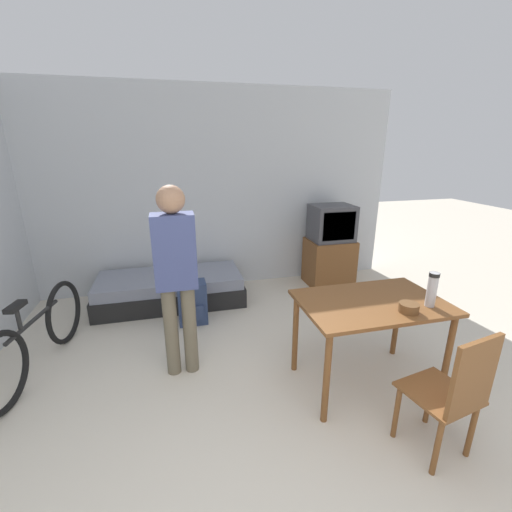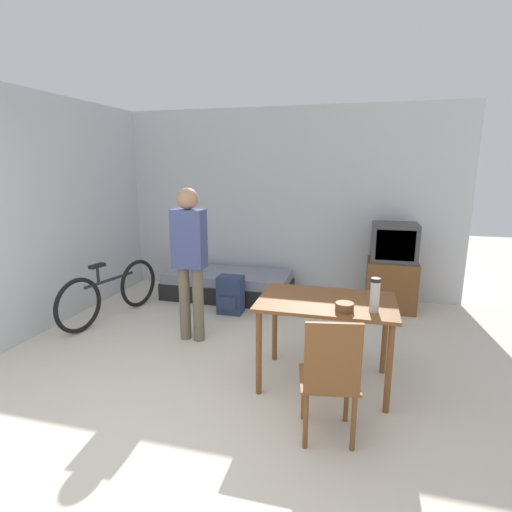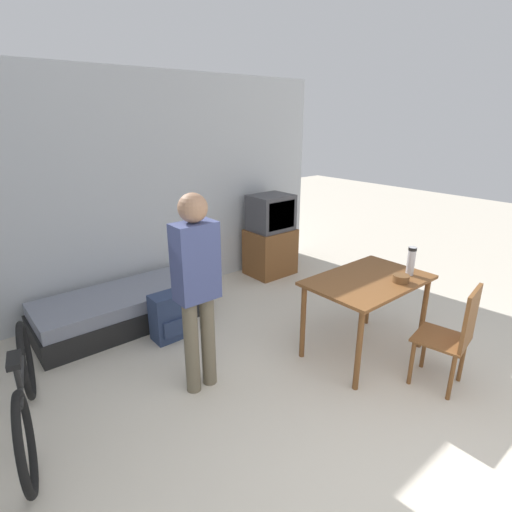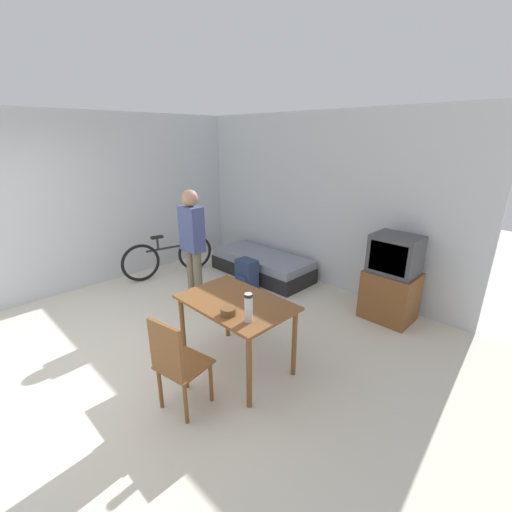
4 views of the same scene
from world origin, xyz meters
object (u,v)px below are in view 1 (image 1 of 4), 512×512
at_px(daybed, 171,289).
at_px(thermos_flask, 432,288).
at_px(wooden_chair, 454,392).
at_px(bicycle, 37,337).
at_px(dining_table, 371,312).
at_px(tv, 330,247).
at_px(backpack, 192,303).
at_px(person_standing, 176,270).
at_px(mate_bowl, 409,308).

xyz_separation_m(daybed, thermos_flask, (1.96, -2.21, 0.73)).
relative_size(wooden_chair, bicycle, 0.58).
distance_m(wooden_chair, bicycle, 3.30).
distance_m(daybed, dining_table, 2.61).
bearing_deg(daybed, bicycle, -135.42).
height_order(bicycle, thermos_flask, thermos_flask).
height_order(tv, backpack, tv).
height_order(tv, wooden_chair, tv).
height_order(person_standing, thermos_flask, person_standing).
xyz_separation_m(daybed, person_standing, (0.08, -1.48, 0.79)).
bearing_deg(wooden_chair, dining_table, 97.37).
height_order(thermos_flask, backpack, thermos_flask).
distance_m(bicycle, mate_bowl, 3.14).
xyz_separation_m(tv, mate_bowl, (-0.52, -2.36, 0.25)).
bearing_deg(person_standing, wooden_chair, -39.90).
xyz_separation_m(tv, person_standing, (-2.18, -1.58, 0.42)).
bearing_deg(dining_table, bicycle, 162.21).
height_order(mate_bowl, backpack, mate_bowl).
bearing_deg(daybed, wooden_chair, -59.16).
bearing_deg(person_standing, backpack, 79.94).
bearing_deg(person_standing, dining_table, -20.11).
relative_size(tv, backpack, 2.35).
bearing_deg(daybed, person_standing, -86.91).
height_order(tv, dining_table, tv).
xyz_separation_m(dining_table, wooden_chair, (0.10, -0.79, -0.16)).
bearing_deg(mate_bowl, person_standing, 154.71).
bearing_deg(dining_table, thermos_flask, -26.24).
relative_size(bicycle, mate_bowl, 11.09).
distance_m(daybed, person_standing, 1.67).
xyz_separation_m(bicycle, thermos_flask, (3.12, -1.07, 0.59)).
distance_m(tv, wooden_chair, 2.97).
relative_size(dining_table, person_standing, 0.69).
bearing_deg(thermos_flask, tv, 82.57).
distance_m(tv, person_standing, 2.72).
distance_m(person_standing, backpack, 1.15).
bearing_deg(wooden_chair, thermos_flask, 65.22).
xyz_separation_m(tv, dining_table, (-0.68, -2.13, 0.12)).
bearing_deg(backpack, person_standing, -100.06).
relative_size(tv, mate_bowl, 8.01).
bearing_deg(wooden_chair, mate_bowl, 84.37).
bearing_deg(tv, mate_bowl, -102.54).
bearing_deg(bicycle, daybed, 44.58).
distance_m(daybed, mate_bowl, 2.91).
bearing_deg(tv, backpack, -160.93).
distance_m(daybed, backpack, 0.64).
height_order(tv, person_standing, person_standing).
distance_m(tv, thermos_flask, 2.36).
xyz_separation_m(person_standing, thermos_flask, (1.88, -0.74, -0.05)).
height_order(bicycle, mate_bowl, mate_bowl).
relative_size(daybed, dining_table, 1.59).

